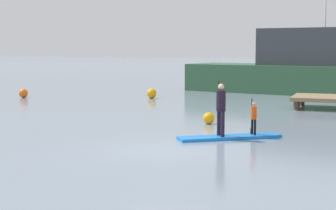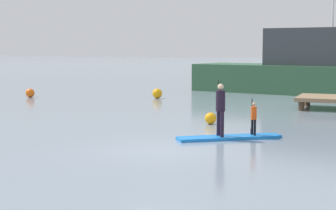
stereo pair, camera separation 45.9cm
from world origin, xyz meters
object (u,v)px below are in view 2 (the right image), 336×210
(paddler_adult, at_px, (220,106))
(mooring_buoy_far, at_px, (211,118))
(fishing_boat_white_large, at_px, (300,70))
(mooring_buoy_mid, at_px, (157,93))
(paddler_child_solo, at_px, (254,117))
(mooring_buoy_near, at_px, (30,93))
(paddleboard_near, at_px, (229,137))

(paddler_adult, xyz_separation_m, mooring_buoy_far, (-1.30, 3.19, -0.86))
(fishing_boat_white_large, relative_size, mooring_buoy_mid, 23.85)
(paddler_adult, bearing_deg, fishing_boat_white_large, 90.12)
(paddler_child_solo, relative_size, mooring_buoy_near, 2.28)
(paddleboard_near, relative_size, paddler_adult, 1.75)
(paddleboard_near, bearing_deg, mooring_buoy_mid, 122.34)
(paddler_adult, height_order, fishing_boat_white_large, fishing_boat_white_large)
(paddleboard_near, xyz_separation_m, mooring_buoy_mid, (-7.46, 11.79, 0.23))
(mooring_buoy_mid, relative_size, mooring_buoy_far, 1.26)
(fishing_boat_white_large, bearing_deg, mooring_buoy_far, -94.74)
(paddler_child_solo, relative_size, fishing_boat_white_large, 0.09)
(paddleboard_near, xyz_separation_m, mooring_buoy_far, (-1.57, 3.01, 0.18))
(mooring_buoy_mid, height_order, mooring_buoy_far, mooring_buoy_mid)
(fishing_boat_white_large, bearing_deg, paddleboard_near, -89.04)
(paddler_child_solo, relative_size, mooring_buoy_mid, 2.10)
(mooring_buoy_mid, bearing_deg, mooring_buoy_near, -162.80)
(paddler_adult, bearing_deg, paddler_child_solo, 35.48)
(paddleboard_near, height_order, paddler_child_solo, paddler_child_solo)
(paddleboard_near, bearing_deg, mooring_buoy_near, 146.79)
(paddler_child_solo, xyz_separation_m, mooring_buoy_far, (-2.24, 2.52, -0.48))
(mooring_buoy_near, relative_size, mooring_buoy_far, 1.15)
(paddleboard_near, distance_m, mooring_buoy_far, 3.40)
(mooring_buoy_near, bearing_deg, paddleboard_near, -33.21)
(paddler_child_solo, xyz_separation_m, mooring_buoy_mid, (-8.13, 11.30, -0.42))
(paddler_adult, bearing_deg, mooring_buoy_far, 112.17)
(paddler_adult, relative_size, mooring_buoy_far, 4.01)
(fishing_boat_white_large, xyz_separation_m, mooring_buoy_mid, (-7.16, -6.45, -1.19))
(mooring_buoy_far, bearing_deg, mooring_buoy_near, 153.32)
(fishing_boat_white_large, xyz_separation_m, mooring_buoy_far, (-1.26, -15.23, -1.25))
(paddleboard_near, bearing_deg, paddler_adult, -145.93)
(paddleboard_near, relative_size, fishing_boat_white_large, 0.23)
(mooring_buoy_far, bearing_deg, paddler_child_solo, -48.36)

